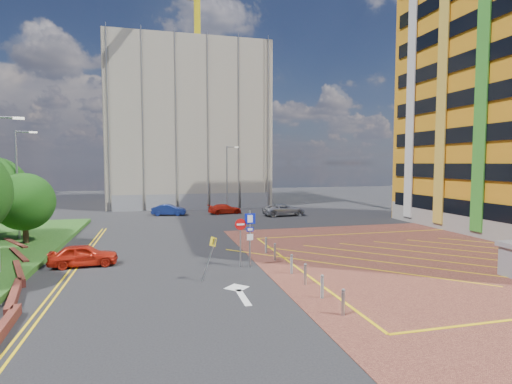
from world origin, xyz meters
name	(u,v)px	position (x,y,z in m)	size (l,w,h in m)	color
ground	(245,272)	(0.00, 0.00, 0.00)	(140.00, 140.00, 0.00)	black
forecourt	(463,257)	(14.00, 0.00, 0.01)	(26.00, 26.00, 0.02)	brown
retaining_wall	(15,273)	(-11.80, 2.00, 0.20)	(6.06, 20.33, 0.40)	maroon
tree_c	(24,202)	(-13.50, 10.00, 3.19)	(4.00, 4.00, 4.90)	#3D2B1C
lamp_left_far	(18,180)	(-14.42, 12.00, 4.66)	(1.53, 0.16, 8.00)	#9EA0A8
lamp_back	(228,175)	(4.08, 28.00, 4.36)	(1.53, 0.16, 8.00)	#9EA0A8
sign_cluster	(246,233)	(0.30, 0.98, 1.95)	(1.17, 0.12, 3.20)	#9EA0A8
warning_sign	(210,253)	(-2.06, -1.31, 1.43)	(0.83, 0.43, 2.24)	#9EA0A8
bollard_row	(296,268)	(2.30, -1.67, 0.47)	(0.14, 11.14, 0.90)	#9EA0A8
construction_building	(186,129)	(0.00, 40.00, 11.00)	(21.20, 19.20, 22.00)	#B6AA95
tower_crane	(199,27)	(2.00, 39.44, 25.85)	(1.60, 35.00, 35.40)	gold
construction_fence	(201,201)	(1.00, 30.00, 1.00)	(21.60, 0.06, 2.00)	gray
car_red_left	(84,255)	(-8.70, 3.46, 0.63)	(1.49, 3.71, 1.26)	red
car_blue_back	(169,210)	(-3.21, 24.88, 0.62)	(1.31, 3.76, 1.24)	navy
car_red_back	(225,209)	(3.16, 24.82, 0.56)	(1.58, 3.89, 1.13)	red
car_silver_back	(284,210)	(9.28, 21.52, 0.66)	(2.19, 4.76, 1.32)	#A3A4AB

